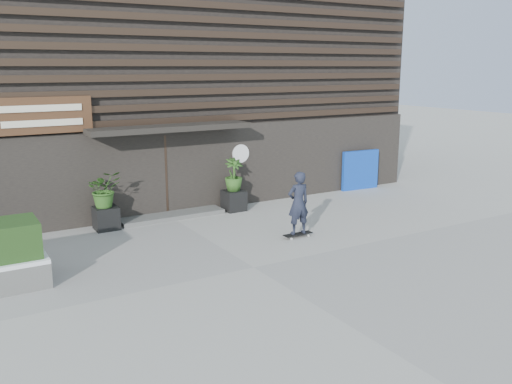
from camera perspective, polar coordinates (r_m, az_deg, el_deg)
ground at (r=11.74m, az=-0.25°, el=-7.87°), size 80.00×80.00×0.00m
entrance_step at (r=15.67m, az=-8.80°, el=-2.42°), size 3.00×0.80×0.12m
planter_pot_left at (r=14.85m, az=-15.35°, el=-2.64°), size 0.60×0.60×0.60m
bamboo_left at (r=14.67m, az=-15.53°, el=0.30°), size 0.86×0.75×0.96m
planter_pot_right at (r=16.21m, az=-2.33°, el=-0.88°), size 0.60×0.60×0.60m
bamboo_right at (r=16.04m, az=-2.35°, el=1.82°), size 0.54×0.54×0.96m
blue_tarp at (r=19.27m, az=10.80°, el=2.27°), size 1.45×0.22×1.36m
building at (r=20.20m, az=-15.04°, el=12.00°), size 18.00×11.00×8.00m
skateboarder at (r=13.54m, az=4.43°, el=-1.18°), size 0.78×0.42×1.67m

